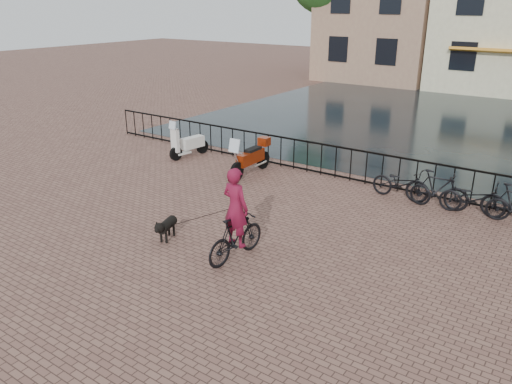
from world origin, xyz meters
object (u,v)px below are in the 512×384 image
Objects in this scene: motorcycle at (250,154)px; scooter at (189,137)px; cyclist at (236,220)px; dog at (167,228)px.

motorcycle is 2.90m from scooter.
motorcycle is (-2.98, 4.69, -0.22)m from cyclist.
cyclist is 2.65× the size of dog.
scooter is (-2.88, 0.33, 0.03)m from motorcycle.
scooter is (-5.86, 5.02, -0.20)m from cyclist.
cyclist is 1.25× the size of motorcycle.
cyclist is at bearing -12.27° from dog.
cyclist is 7.72m from scooter.
motorcycle is at bearing 85.72° from dog.
dog is 6.56m from scooter.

